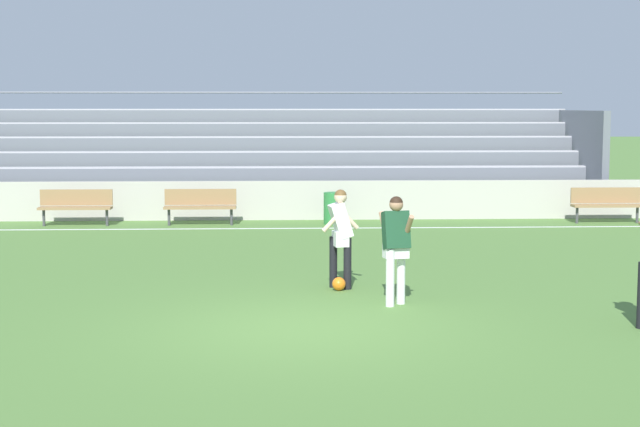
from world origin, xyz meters
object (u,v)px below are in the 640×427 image
object	(u,v)px
bench_far_right	(76,204)
player_white_wide_left	(340,230)
trash_bin	(334,208)
player_dark_deep_cover	(396,241)
bench_near_bin	(200,203)
soccer_ball	(339,284)
bench_near_wall_gap	(607,202)
bleacher_stand	(254,157)

from	to	relation	value
bench_far_right	player_white_wide_left	size ratio (longest dim) A/B	1.10
trash_bin	player_white_wide_left	distance (m)	8.68
trash_bin	player_dark_deep_cover	distance (m)	10.07
bench_near_bin	soccer_ball	distance (m)	9.31
soccer_ball	trash_bin	bearing A→B (deg)	87.28
bench_near_wall_gap	player_dark_deep_cover	distance (m)	12.02
bench_near_wall_gap	player_dark_deep_cover	xyz separation A→B (m)	(-6.64, -10.01, 0.43)
bench_near_wall_gap	trash_bin	world-z (taller)	bench_near_wall_gap
bench_near_wall_gap	bench_far_right	bearing A→B (deg)	180.00
bench_far_right	player_white_wide_left	xyz separation A→B (m)	(6.07, -8.62, 0.42)
soccer_ball	bench_far_right	bearing A→B (deg)	124.38
bench_near_wall_gap	player_white_wide_left	xyz separation A→B (m)	(-7.38, -8.62, 0.42)
bleacher_stand	bench_near_wall_gap	distance (m)	10.01
bench_far_right	player_white_wide_left	world-z (taller)	player_white_wide_left
bleacher_stand	bench_near_bin	xyz separation A→B (m)	(-1.25, -4.06, -0.96)
bench_far_right	soccer_ball	xyz separation A→B (m)	(6.04, -8.82, -0.44)
bench_near_bin	bleacher_stand	bearing A→B (deg)	72.83
trash_bin	player_white_wide_left	world-z (taller)	player_white_wide_left
bleacher_stand	bench_far_right	world-z (taller)	bleacher_stand
player_dark_deep_cover	bleacher_stand	bearing A→B (deg)	99.92
bleacher_stand	player_white_wide_left	distance (m)	12.81
bench_near_bin	soccer_ball	size ratio (longest dim) A/B	8.18
bench_far_right	soccer_ball	world-z (taller)	bench_far_right
bleacher_stand	bench_near_bin	size ratio (longest dim) A/B	10.84
bench_near_wall_gap	bleacher_stand	bearing A→B (deg)	155.95
bleacher_stand	bench_near_bin	bearing A→B (deg)	-107.17
bench_far_right	trash_bin	world-z (taller)	bench_far_right
player_white_wide_left	soccer_ball	xyz separation A→B (m)	(-0.04, -0.20, -0.86)
bleacher_stand	player_dark_deep_cover	size ratio (longest dim) A/B	11.86
bleacher_stand	player_white_wide_left	size ratio (longest dim) A/B	11.97
player_white_wide_left	player_dark_deep_cover	bearing A→B (deg)	-61.90
player_dark_deep_cover	player_white_wide_left	distance (m)	1.58
bleacher_stand	bench_far_right	xyz separation A→B (m)	(-4.36, -4.06, -0.96)
trash_bin	player_dark_deep_cover	bearing A→B (deg)	-87.95
bleacher_stand	bench_near_wall_gap	bearing A→B (deg)	-24.05
player_dark_deep_cover	player_white_wide_left	size ratio (longest dim) A/B	1.01
player_dark_deep_cover	soccer_ball	size ratio (longest dim) A/B	7.48
player_white_wide_left	soccer_ball	world-z (taller)	player_white_wide_left
bench_far_right	bench_near_bin	bearing A→B (deg)	0.00
bench_near_bin	player_dark_deep_cover	distance (m)	10.69
bench_near_bin	player_dark_deep_cover	size ratio (longest dim) A/B	1.09
bench_near_wall_gap	bench_near_bin	world-z (taller)	same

